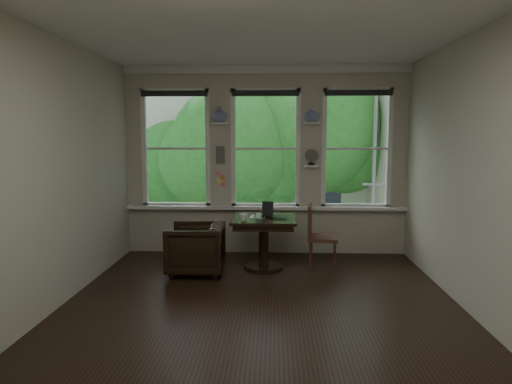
{
  "coord_description": "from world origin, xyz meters",
  "views": [
    {
      "loc": [
        0.15,
        -5.12,
        1.9
      ],
      "look_at": [
        -0.1,
        0.9,
        1.16
      ],
      "focal_mm": 32.0,
      "sensor_mm": 36.0,
      "label": 1
    }
  ],
  "objects_px": {
    "side_chair_right": "(323,237)",
    "table": "(264,243)",
    "laptop": "(274,218)",
    "mug": "(243,217)",
    "armchair_left": "(195,249)"
  },
  "relations": [
    {
      "from": "laptop",
      "to": "table",
      "type": "bearing_deg",
      "value": -175.15
    },
    {
      "from": "armchair_left",
      "to": "laptop",
      "type": "height_order",
      "value": "laptop"
    },
    {
      "from": "armchair_left",
      "to": "laptop",
      "type": "distance_m",
      "value": 1.18
    },
    {
      "from": "side_chair_right",
      "to": "mug",
      "type": "height_order",
      "value": "side_chair_right"
    },
    {
      "from": "side_chair_right",
      "to": "table",
      "type": "bearing_deg",
      "value": 100.93
    },
    {
      "from": "side_chair_right",
      "to": "mug",
      "type": "distance_m",
      "value": 1.21
    },
    {
      "from": "armchair_left",
      "to": "mug",
      "type": "relative_size",
      "value": 7.17
    },
    {
      "from": "laptop",
      "to": "mug",
      "type": "relative_size",
      "value": 3.21
    },
    {
      "from": "armchair_left",
      "to": "side_chair_right",
      "type": "distance_m",
      "value": 1.82
    },
    {
      "from": "table",
      "to": "mug",
      "type": "bearing_deg",
      "value": -136.17
    },
    {
      "from": "table",
      "to": "side_chair_right",
      "type": "distance_m",
      "value": 0.85
    },
    {
      "from": "armchair_left",
      "to": "mug",
      "type": "xyz_separation_m",
      "value": [
        0.67,
        -0.01,
        0.45
      ]
    },
    {
      "from": "armchair_left",
      "to": "side_chair_right",
      "type": "relative_size",
      "value": 0.84
    },
    {
      "from": "table",
      "to": "side_chair_right",
      "type": "relative_size",
      "value": 0.98
    },
    {
      "from": "armchair_left",
      "to": "mug",
      "type": "bearing_deg",
      "value": 88.12
    }
  ]
}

